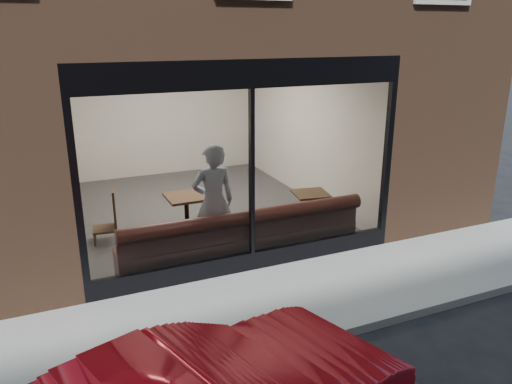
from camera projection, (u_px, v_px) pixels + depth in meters
name	position (u px, v px, depth m)	size (l,w,h in m)	color
ground	(319.00, 340.00, 6.03)	(120.00, 120.00, 0.00)	black
sidewalk_near	(282.00, 301.00, 6.90)	(40.00, 2.00, 0.01)	gray
kerb_near	(321.00, 338.00, 5.97)	(40.00, 0.10, 0.12)	gray
host_building_pier_right	(291.00, 104.00, 13.94)	(2.50, 12.00, 3.20)	brown
host_building_backfill	(136.00, 99.00, 15.12)	(5.00, 6.00, 3.20)	brown
cafe_floor	(196.00, 209.00, 10.38)	(6.00, 6.00, 0.00)	#2D2D30
cafe_ceiling	(190.00, 52.00, 9.41)	(6.00, 6.00, 0.00)	white
cafe_wall_back	(159.00, 113.00, 12.50)	(5.00, 5.00, 0.00)	beige
cafe_wall_left	(60.00, 146.00, 8.95)	(6.00, 6.00, 0.00)	beige
cafe_wall_right	(303.00, 125.00, 10.85)	(6.00, 6.00, 0.00)	beige
storefront_kick	(252.00, 261.00, 7.77)	(5.00, 0.10, 0.30)	black
storefront_header	(251.00, 74.00, 6.89)	(5.00, 0.10, 0.40)	black
storefront_mullion	(252.00, 174.00, 7.34)	(0.06, 0.10, 2.50)	black
storefront_glass	(252.00, 175.00, 7.32)	(4.80, 4.80, 0.00)	white
banquette	(242.00, 247.00, 8.10)	(4.00, 0.55, 0.45)	#3C1615
person	(213.00, 202.00, 7.97)	(0.70, 0.46, 1.91)	#8A9EB3
cafe_table_left	(186.00, 197.00, 8.89)	(0.69, 0.69, 0.04)	black
cafe_table_right	(311.00, 194.00, 9.06)	(0.61, 0.61, 0.04)	black
cafe_chair_left	(105.00, 229.00, 8.78)	(0.41, 0.41, 0.04)	black
wall_poster	(64.00, 153.00, 8.64)	(0.02, 0.62, 0.83)	white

